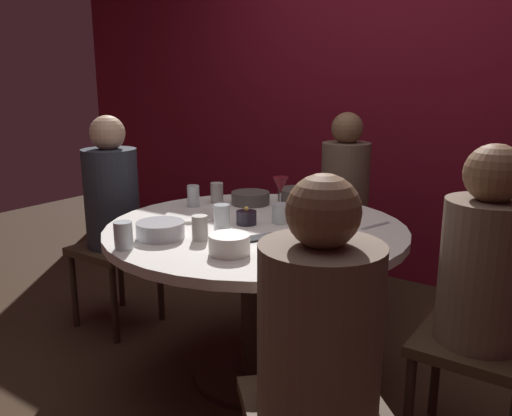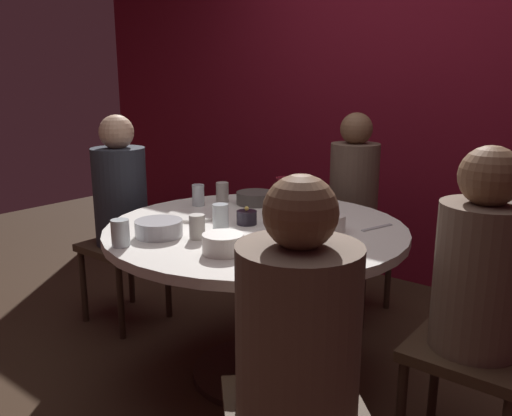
# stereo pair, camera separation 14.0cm
# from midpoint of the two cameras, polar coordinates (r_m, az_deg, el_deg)

# --- Properties ---
(ground_plane) EXTENTS (8.00, 8.00, 0.00)m
(ground_plane) POSITION_cam_midpoint_polar(r_m,az_deg,el_deg) (2.62, -1.60, -17.65)
(ground_plane) COLOR #382619
(back_wall) EXTENTS (6.00, 0.10, 2.60)m
(back_wall) POSITION_cam_midpoint_polar(r_m,az_deg,el_deg) (3.69, 13.85, 12.35)
(back_wall) COLOR maroon
(back_wall) RESTS_ON ground
(dining_table) EXTENTS (1.34, 1.34, 0.74)m
(dining_table) POSITION_cam_midpoint_polar(r_m,az_deg,el_deg) (2.37, -1.70, -5.47)
(dining_table) COLOR silver
(dining_table) RESTS_ON ground
(seated_diner_left) EXTENTS (0.40, 0.40, 1.19)m
(seated_diner_left) POSITION_cam_midpoint_polar(r_m,az_deg,el_deg) (2.98, -16.77, 0.83)
(seated_diner_left) COLOR #3F2D1E
(seated_diner_left) RESTS_ON ground
(seated_diner_back) EXTENTS (0.40, 0.40, 1.19)m
(seated_diner_back) POSITION_cam_midpoint_polar(r_m,az_deg,el_deg) (3.09, 8.38, 1.71)
(seated_diner_back) COLOR #3F2D1E
(seated_diner_back) RESTS_ON ground
(seated_diner_right) EXTENTS (0.40, 0.40, 1.17)m
(seated_diner_right) POSITION_cam_midpoint_polar(r_m,az_deg,el_deg) (1.95, 21.72, -6.61)
(seated_diner_right) COLOR #3F2D1E
(seated_diner_right) RESTS_ON ground
(seated_diner_front_right) EXTENTS (0.57, 0.57, 1.14)m
(seated_diner_front_right) POSITION_cam_midpoint_polar(r_m,az_deg,el_deg) (1.45, 4.15, -13.28)
(seated_diner_front_right) COLOR #3F2D1E
(seated_diner_front_right) RESTS_ON ground
(candle_holder) EXTENTS (0.09, 0.09, 0.08)m
(candle_holder) POSITION_cam_midpoint_polar(r_m,az_deg,el_deg) (2.34, -2.77, -1.07)
(candle_holder) COLOR black
(candle_holder) RESTS_ON dining_table
(wine_glass) EXTENTS (0.08, 0.08, 0.18)m
(wine_glass) POSITION_cam_midpoint_polar(r_m,az_deg,el_deg) (2.52, 1.10, 2.33)
(wine_glass) COLOR silver
(wine_glass) RESTS_ON dining_table
(dinner_plate) EXTENTS (0.25, 0.25, 0.01)m
(dinner_plate) POSITION_cam_midpoint_polar(r_m,az_deg,el_deg) (2.49, -8.66, -0.88)
(dinner_plate) COLOR silver
(dinner_plate) RESTS_ON dining_table
(cell_phone) EXTENTS (0.13, 0.16, 0.01)m
(cell_phone) POSITION_cam_midpoint_polar(r_m,az_deg,el_deg) (2.13, -1.33, -3.26)
(cell_phone) COLOR black
(cell_phone) RESTS_ON dining_table
(bowl_serving_large) EXTENTS (0.20, 0.20, 0.07)m
(bowl_serving_large) POSITION_cam_midpoint_polar(r_m,az_deg,el_deg) (2.19, -12.21, -2.36)
(bowl_serving_large) COLOR #B7B7BC
(bowl_serving_large) RESTS_ON dining_table
(bowl_salad_center) EXTENTS (0.14, 0.14, 0.07)m
(bowl_salad_center) POSITION_cam_midpoint_polar(r_m,az_deg,el_deg) (2.26, 6.35, -1.51)
(bowl_salad_center) COLOR silver
(bowl_salad_center) RESTS_ON dining_table
(bowl_small_white) EXTENTS (0.21, 0.21, 0.07)m
(bowl_small_white) POSITION_cam_midpoint_polar(r_m,az_deg,el_deg) (2.78, 3.15, 1.41)
(bowl_small_white) COLOR #4C4742
(bowl_small_white) RESTS_ON dining_table
(bowl_sauce_side) EXTENTS (0.20, 0.20, 0.06)m
(bowl_sauce_side) POSITION_cam_midpoint_polar(r_m,az_deg,el_deg) (2.72, -2.08, 1.09)
(bowl_sauce_side) COLOR #4C4742
(bowl_sauce_side) RESTS_ON dining_table
(bowl_rice_portion) EXTENTS (0.16, 0.16, 0.07)m
(bowl_rice_portion) POSITION_cam_midpoint_polar(r_m,az_deg,el_deg) (1.95, -4.99, -3.98)
(bowl_rice_portion) COLOR silver
(bowl_rice_portion) RESTS_ON dining_table
(cup_near_candle) EXTENTS (0.07, 0.07, 0.11)m
(cup_near_candle) POSITION_cam_midpoint_polar(r_m,az_deg,el_deg) (2.08, -16.17, -2.91)
(cup_near_candle) COLOR silver
(cup_near_candle) RESTS_ON dining_table
(cup_by_left_diner) EXTENTS (0.06, 0.06, 0.10)m
(cup_by_left_diner) POSITION_cam_midpoint_polar(r_m,az_deg,el_deg) (2.13, -8.03, -2.16)
(cup_by_left_diner) COLOR #B2ADA3
(cup_by_left_diner) RESTS_ON dining_table
(cup_by_right_diner) EXTENTS (0.07, 0.07, 0.11)m
(cup_by_right_diner) POSITION_cam_midpoint_polar(r_m,az_deg,el_deg) (2.76, -5.75, 1.65)
(cup_by_right_diner) COLOR #B2ADA3
(cup_by_right_diner) RESTS_ON dining_table
(cup_center_front) EXTENTS (0.06, 0.06, 0.11)m
(cup_center_front) POSITION_cam_midpoint_polar(r_m,az_deg,el_deg) (2.69, -8.34, 1.30)
(cup_center_front) COLOR silver
(cup_center_front) RESTS_ON dining_table
(cup_far_edge) EXTENTS (0.07, 0.07, 0.12)m
(cup_far_edge) POSITION_cam_midpoint_polar(r_m,az_deg,el_deg) (2.22, -5.56, -1.13)
(cup_far_edge) COLOR silver
(cup_far_edge) RESTS_ON dining_table
(cup_beside_wine) EXTENTS (0.07, 0.07, 0.09)m
(cup_beside_wine) POSITION_cam_midpoint_polar(r_m,az_deg,el_deg) (2.36, 0.96, -0.59)
(cup_beside_wine) COLOR silver
(cup_beside_wine) RESTS_ON dining_table
(fork_near_plate) EXTENTS (0.07, 0.18, 0.01)m
(fork_near_plate) POSITION_cam_midpoint_polar(r_m,az_deg,el_deg) (1.95, 5.26, -5.08)
(fork_near_plate) COLOR #B7B7BC
(fork_near_plate) RESTS_ON dining_table
(knife_near_plate) EXTENTS (0.07, 0.18, 0.01)m
(knife_near_plate) POSITION_cam_midpoint_polar(r_m,az_deg,el_deg) (2.36, 11.29, -1.90)
(knife_near_plate) COLOR #B7B7BC
(knife_near_plate) RESTS_ON dining_table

